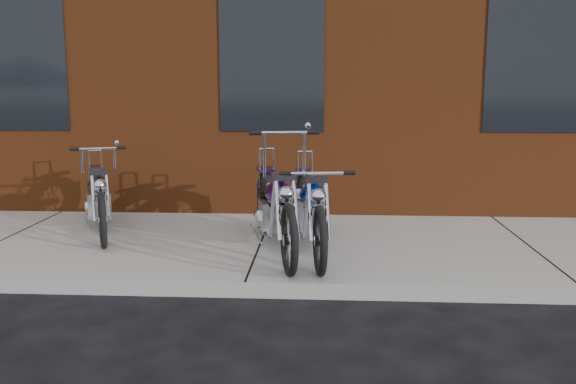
{
  "coord_description": "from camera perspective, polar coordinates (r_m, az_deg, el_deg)",
  "views": [
    {
      "loc": [
        0.7,
        -5.26,
        1.9
      ],
      "look_at": [
        0.35,
        0.8,
        0.85
      ],
      "focal_mm": 38.0,
      "sensor_mm": 36.0,
      "label": 1
    }
  ],
  "objects": [
    {
      "name": "sidewalk",
      "position": [
        7.03,
        -2.49,
        -5.2
      ],
      "size": [
        22.0,
        3.0,
        0.15
      ],
      "primitive_type": "cube",
      "color": "#A1A1A1",
      "rests_on": "ground"
    },
    {
      "name": "chopper_third",
      "position": [
        7.71,
        -17.26,
        -0.77
      ],
      "size": [
        0.93,
        2.02,
        1.09
      ],
      "rotation": [
        0.0,
        0.0,
        -1.17
      ],
      "color": "black",
      "rests_on": "sidewalk"
    },
    {
      "name": "ground",
      "position": [
        5.63,
        -4.05,
        -9.89
      ],
      "size": [
        120.0,
        120.0,
        0.0
      ],
      "primitive_type": "plane",
      "color": "black",
      "rests_on": "ground"
    },
    {
      "name": "chopper_blue",
      "position": [
        6.5,
        2.12,
        -1.98
      ],
      "size": [
        0.57,
        2.32,
        1.01
      ],
      "rotation": [
        0.0,
        0.0,
        -1.45
      ],
      "color": "black",
      "rests_on": "sidewalk"
    },
    {
      "name": "chopper_purple",
      "position": [
        6.51,
        -1.19,
        -1.84
      ],
      "size": [
        0.75,
        2.35,
        1.34
      ],
      "rotation": [
        0.0,
        0.0,
        -1.35
      ],
      "color": "black",
      "rests_on": "sidewalk"
    }
  ]
}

